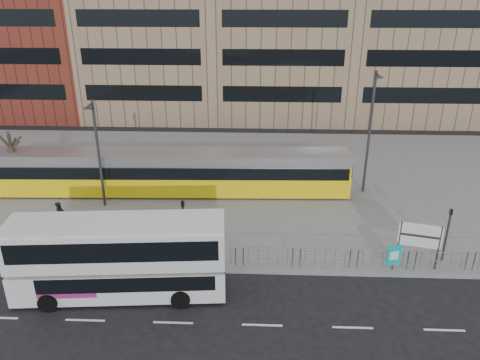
{
  "coord_description": "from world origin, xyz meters",
  "views": [
    {
      "loc": [
        1.68,
        -20.61,
        14.15
      ],
      "look_at": [
        0.6,
        6.0,
        2.74
      ],
      "focal_mm": 35.0,
      "sensor_mm": 36.0,
      "label": 1
    }
  ],
  "objects_px": {
    "station_sign": "(420,238)",
    "bare_tree": "(7,129)",
    "traffic_light_east": "(448,228)",
    "lamp_post_west": "(98,150)",
    "traffic_light_west": "(183,219)",
    "double_decker_bus": "(119,256)",
    "lamp_post_east": "(370,129)",
    "ad_panel": "(394,256)",
    "pedestrian": "(61,216)",
    "tram": "(161,172)"
  },
  "relations": [
    {
      "from": "double_decker_bus",
      "to": "lamp_post_east",
      "type": "distance_m",
      "value": 18.9
    },
    {
      "from": "station_sign",
      "to": "bare_tree",
      "type": "bearing_deg",
      "value": 175.26
    },
    {
      "from": "tram",
      "to": "station_sign",
      "type": "height_order",
      "value": "tram"
    },
    {
      "from": "tram",
      "to": "lamp_post_west",
      "type": "xyz_separation_m",
      "value": [
        -3.48,
        -2.27,
        2.42
      ]
    },
    {
      "from": "double_decker_bus",
      "to": "traffic_light_east",
      "type": "distance_m",
      "value": 16.91
    },
    {
      "from": "double_decker_bus",
      "to": "lamp_post_east",
      "type": "xyz_separation_m",
      "value": [
        14.1,
        12.3,
        2.67
      ]
    },
    {
      "from": "pedestrian",
      "to": "traffic_light_east",
      "type": "relative_size",
      "value": 0.6
    },
    {
      "from": "station_sign",
      "to": "pedestrian",
      "type": "height_order",
      "value": "station_sign"
    },
    {
      "from": "double_decker_bus",
      "to": "traffic_light_east",
      "type": "height_order",
      "value": "double_decker_bus"
    },
    {
      "from": "pedestrian",
      "to": "bare_tree",
      "type": "height_order",
      "value": "bare_tree"
    },
    {
      "from": "double_decker_bus",
      "to": "ad_panel",
      "type": "distance_m",
      "value": 13.9
    },
    {
      "from": "double_decker_bus",
      "to": "pedestrian",
      "type": "height_order",
      "value": "double_decker_bus"
    },
    {
      "from": "traffic_light_east",
      "to": "lamp_post_east",
      "type": "relative_size",
      "value": 0.36
    },
    {
      "from": "traffic_light_west",
      "to": "traffic_light_east",
      "type": "bearing_deg",
      "value": 13.74
    },
    {
      "from": "ad_panel",
      "to": "bare_tree",
      "type": "bearing_deg",
      "value": 145.1
    },
    {
      "from": "station_sign",
      "to": "traffic_light_west",
      "type": "bearing_deg",
      "value": -171.29
    },
    {
      "from": "ad_panel",
      "to": "lamp_post_east",
      "type": "bearing_deg",
      "value": 72.41
    },
    {
      "from": "tram",
      "to": "lamp_post_east",
      "type": "distance_m",
      "value": 14.74
    },
    {
      "from": "traffic_light_west",
      "to": "traffic_light_east",
      "type": "xyz_separation_m",
      "value": [
        14.07,
        -0.43,
        0.0
      ]
    },
    {
      "from": "pedestrian",
      "to": "bare_tree",
      "type": "distance_m",
      "value": 8.32
    },
    {
      "from": "pedestrian",
      "to": "traffic_light_west",
      "type": "relative_size",
      "value": 0.6
    },
    {
      "from": "ad_panel",
      "to": "tram",
      "type": "bearing_deg",
      "value": 131.76
    },
    {
      "from": "traffic_light_west",
      "to": "lamp_post_east",
      "type": "bearing_deg",
      "value": 51.55
    },
    {
      "from": "pedestrian",
      "to": "bare_tree",
      "type": "relative_size",
      "value": 0.28
    },
    {
      "from": "tram",
      "to": "station_sign",
      "type": "xyz_separation_m",
      "value": [
        15.23,
        -8.76,
        0.18
      ]
    },
    {
      "from": "traffic_light_east",
      "to": "lamp_post_west",
      "type": "bearing_deg",
      "value": 166.46
    },
    {
      "from": "ad_panel",
      "to": "bare_tree",
      "type": "xyz_separation_m",
      "value": [
        -24.17,
        8.79,
        3.83
      ]
    },
    {
      "from": "traffic_light_east",
      "to": "lamp_post_east",
      "type": "height_order",
      "value": "lamp_post_east"
    },
    {
      "from": "ad_panel",
      "to": "lamp_post_east",
      "type": "distance_m",
      "value": 10.62
    },
    {
      "from": "lamp_post_west",
      "to": "traffic_light_east",
      "type": "bearing_deg",
      "value": -16.11
    },
    {
      "from": "pedestrian",
      "to": "traffic_light_east",
      "type": "height_order",
      "value": "traffic_light_east"
    },
    {
      "from": "station_sign",
      "to": "traffic_light_east",
      "type": "xyz_separation_m",
      "value": [
        1.62,
        0.62,
        0.24
      ]
    },
    {
      "from": "double_decker_bus",
      "to": "lamp_post_west",
      "type": "height_order",
      "value": "lamp_post_west"
    },
    {
      "from": "ad_panel",
      "to": "pedestrian",
      "type": "height_order",
      "value": "pedestrian"
    },
    {
      "from": "station_sign",
      "to": "ad_panel",
      "type": "distance_m",
      "value": 1.63
    },
    {
      "from": "station_sign",
      "to": "tram",
      "type": "bearing_deg",
      "value": 163.6
    },
    {
      "from": "double_decker_bus",
      "to": "ad_panel",
      "type": "height_order",
      "value": "double_decker_bus"
    },
    {
      "from": "station_sign",
      "to": "bare_tree",
      "type": "xyz_separation_m",
      "value": [
        -25.47,
        8.39,
        2.95
      ]
    },
    {
      "from": "double_decker_bus",
      "to": "lamp_post_east",
      "type": "relative_size",
      "value": 1.18
    },
    {
      "from": "traffic_light_west",
      "to": "pedestrian",
      "type": "bearing_deg",
      "value": -179.4
    },
    {
      "from": "ad_panel",
      "to": "double_decker_bus",
      "type": "bearing_deg",
      "value": 175.08
    },
    {
      "from": "double_decker_bus",
      "to": "traffic_light_west",
      "type": "distance_m",
      "value": 4.58
    },
    {
      "from": "lamp_post_west",
      "to": "bare_tree",
      "type": "bearing_deg",
      "value": 164.25
    },
    {
      "from": "ad_panel",
      "to": "lamp_post_east",
      "type": "height_order",
      "value": "lamp_post_east"
    },
    {
      "from": "traffic_light_west",
      "to": "double_decker_bus",
      "type": "bearing_deg",
      "value": -107.48
    },
    {
      "from": "pedestrian",
      "to": "traffic_light_west",
      "type": "distance_m",
      "value": 8.14
    },
    {
      "from": "tram",
      "to": "ad_panel",
      "type": "xyz_separation_m",
      "value": [
        13.93,
        -9.16,
        -0.7
      ]
    },
    {
      "from": "lamp_post_west",
      "to": "ad_panel",
      "type": "bearing_deg",
      "value": -21.58
    },
    {
      "from": "traffic_light_west",
      "to": "lamp_post_west",
      "type": "bearing_deg",
      "value": 154.47
    },
    {
      "from": "ad_panel",
      "to": "traffic_light_east",
      "type": "height_order",
      "value": "traffic_light_east"
    }
  ]
}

